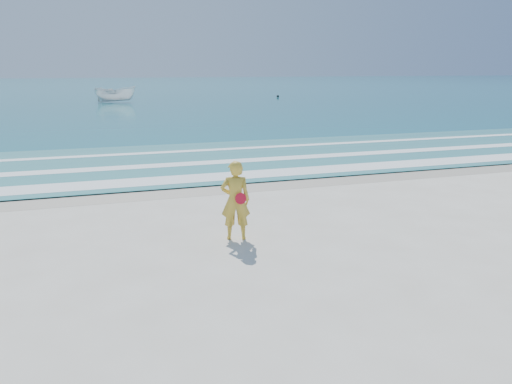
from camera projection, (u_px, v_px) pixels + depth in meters
name	position (u px, v px, depth m)	size (l,w,h in m)	color
ground	(315.00, 298.00, 9.01)	(400.00, 400.00, 0.00)	silver
wet_sand	(206.00, 187.00, 17.30)	(400.00, 2.40, 0.00)	#B2A893
ocean	(107.00, 87.00, 105.80)	(400.00, 190.00, 0.04)	#19727F
shallow	(181.00, 161.00, 21.90)	(400.00, 10.00, 0.01)	#59B7AD
foam_near	(198.00, 178.00, 18.49)	(400.00, 1.40, 0.01)	white
foam_mid	(184.00, 164.00, 21.16)	(400.00, 0.90, 0.01)	white
foam_far	(172.00, 152.00, 24.20)	(400.00, 0.60, 0.01)	white
boat	(115.00, 94.00, 58.25)	(1.81, 4.82, 1.86)	silver
buoy	(278.00, 96.00, 67.83)	(0.35, 0.35, 0.35)	black
woman	(235.00, 200.00, 11.87)	(0.79, 0.61, 1.93)	gold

